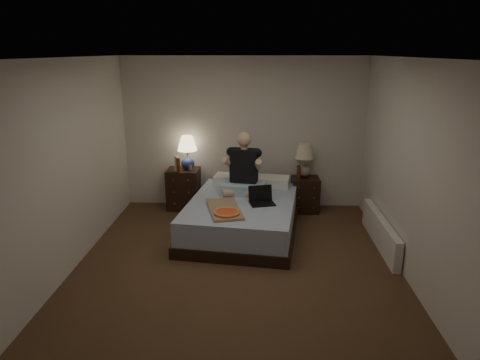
{
  "coord_description": "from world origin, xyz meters",
  "views": [
    {
      "loc": [
        0.25,
        -4.77,
        2.57
      ],
      "look_at": [
        0.0,
        0.9,
        0.85
      ],
      "focal_mm": 32.0,
      "sensor_mm": 36.0,
      "label": 1
    }
  ],
  "objects_px": {
    "beer_bottle_right": "(299,172)",
    "radiator": "(380,232)",
    "bed": "(242,217)",
    "nightstand_left": "(184,188)",
    "lamp_left": "(188,153)",
    "beer_bottle_left": "(178,165)",
    "laptop": "(262,196)",
    "lamp_right": "(304,160)",
    "water_bottle": "(177,163)",
    "soda_can": "(190,168)",
    "nightstand_right": "(305,195)",
    "pizza_box": "(227,213)",
    "person": "(243,163)"
  },
  "relations": [
    {
      "from": "bed",
      "to": "radiator",
      "type": "xyz_separation_m",
      "value": [
        1.91,
        -0.35,
        -0.05
      ]
    },
    {
      "from": "beer_bottle_right",
      "to": "soda_can",
      "type": "bearing_deg",
      "value": 178.58
    },
    {
      "from": "lamp_right",
      "to": "soda_can",
      "type": "relative_size",
      "value": 5.6
    },
    {
      "from": "nightstand_right",
      "to": "lamp_left",
      "type": "distance_m",
      "value": 2.06
    },
    {
      "from": "beer_bottle_right",
      "to": "lamp_right",
      "type": "bearing_deg",
      "value": 54.48
    },
    {
      "from": "bed",
      "to": "lamp_left",
      "type": "relative_size",
      "value": 3.53
    },
    {
      "from": "bed",
      "to": "nightstand_right",
      "type": "height_order",
      "value": "nightstand_right"
    },
    {
      "from": "bed",
      "to": "lamp_right",
      "type": "xyz_separation_m",
      "value": [
        0.98,
        1.01,
        0.6
      ]
    },
    {
      "from": "nightstand_left",
      "to": "person",
      "type": "relative_size",
      "value": 0.73
    },
    {
      "from": "lamp_left",
      "to": "beer_bottle_right",
      "type": "distance_m",
      "value": 1.85
    },
    {
      "from": "water_bottle",
      "to": "laptop",
      "type": "bearing_deg",
      "value": -36.26
    },
    {
      "from": "bed",
      "to": "nightstand_right",
      "type": "bearing_deg",
      "value": 50.33
    },
    {
      "from": "soda_can",
      "to": "laptop",
      "type": "height_order",
      "value": "soda_can"
    },
    {
      "from": "bed",
      "to": "beer_bottle_right",
      "type": "distance_m",
      "value": 1.32
    },
    {
      "from": "nightstand_left",
      "to": "lamp_left",
      "type": "height_order",
      "value": "lamp_left"
    },
    {
      "from": "soda_can",
      "to": "nightstand_right",
      "type": "bearing_deg",
      "value": 0.58
    },
    {
      "from": "water_bottle",
      "to": "nightstand_right",
      "type": "bearing_deg",
      "value": 1.13
    },
    {
      "from": "nightstand_left",
      "to": "radiator",
      "type": "height_order",
      "value": "nightstand_left"
    },
    {
      "from": "water_bottle",
      "to": "lamp_right",
      "type": "bearing_deg",
      "value": 3.24
    },
    {
      "from": "beer_bottle_right",
      "to": "radiator",
      "type": "xyz_separation_m",
      "value": [
        1.03,
        -1.23,
        -0.49
      ]
    },
    {
      "from": "water_bottle",
      "to": "laptop",
      "type": "xyz_separation_m",
      "value": [
        1.4,
        -1.02,
        -0.19
      ]
    },
    {
      "from": "lamp_right",
      "to": "water_bottle",
      "type": "distance_m",
      "value": 2.09
    },
    {
      "from": "nightstand_right",
      "to": "radiator",
      "type": "bearing_deg",
      "value": -56.94
    },
    {
      "from": "pizza_box",
      "to": "soda_can",
      "type": "bearing_deg",
      "value": 101.01
    },
    {
      "from": "bed",
      "to": "radiator",
      "type": "distance_m",
      "value": 1.94
    },
    {
      "from": "lamp_left",
      "to": "soda_can",
      "type": "distance_m",
      "value": 0.26
    },
    {
      "from": "nightstand_right",
      "to": "beer_bottle_right",
      "type": "relative_size",
      "value": 2.49
    },
    {
      "from": "nightstand_left",
      "to": "radiator",
      "type": "relative_size",
      "value": 0.43
    },
    {
      "from": "lamp_right",
      "to": "radiator",
      "type": "bearing_deg",
      "value": -55.89
    },
    {
      "from": "soda_can",
      "to": "beer_bottle_left",
      "type": "relative_size",
      "value": 0.43
    },
    {
      "from": "water_bottle",
      "to": "beer_bottle_left",
      "type": "height_order",
      "value": "water_bottle"
    },
    {
      "from": "water_bottle",
      "to": "radiator",
      "type": "xyz_separation_m",
      "value": [
        3.01,
        -1.25,
        -0.61
      ]
    },
    {
      "from": "lamp_left",
      "to": "water_bottle",
      "type": "xyz_separation_m",
      "value": [
        -0.17,
        -0.12,
        -0.16
      ]
    },
    {
      "from": "beer_bottle_left",
      "to": "laptop",
      "type": "bearing_deg",
      "value": -35.42
    },
    {
      "from": "water_bottle",
      "to": "person",
      "type": "height_order",
      "value": "person"
    },
    {
      "from": "lamp_left",
      "to": "person",
      "type": "height_order",
      "value": "person"
    },
    {
      "from": "soda_can",
      "to": "radiator",
      "type": "xyz_separation_m",
      "value": [
        2.79,
        -1.27,
        -0.53
      ]
    },
    {
      "from": "soda_can",
      "to": "pizza_box",
      "type": "bearing_deg",
      "value": -64.94
    },
    {
      "from": "bed",
      "to": "water_bottle",
      "type": "distance_m",
      "value": 1.53
    },
    {
      "from": "person",
      "to": "pizza_box",
      "type": "height_order",
      "value": "person"
    },
    {
      "from": "lamp_right",
      "to": "water_bottle",
      "type": "relative_size",
      "value": 2.24
    },
    {
      "from": "beer_bottle_left",
      "to": "lamp_left",
      "type": "bearing_deg",
      "value": 54.5
    },
    {
      "from": "beer_bottle_left",
      "to": "soda_can",
      "type": "bearing_deg",
      "value": 24.27
    },
    {
      "from": "lamp_right",
      "to": "beer_bottle_right",
      "type": "distance_m",
      "value": 0.24
    },
    {
      "from": "nightstand_left",
      "to": "soda_can",
      "type": "xyz_separation_m",
      "value": [
        0.14,
        -0.1,
        0.39
      ]
    },
    {
      "from": "nightstand_left",
      "to": "bed",
      "type": "bearing_deg",
      "value": -43.52
    },
    {
      "from": "lamp_right",
      "to": "pizza_box",
      "type": "bearing_deg",
      "value": -125.53
    },
    {
      "from": "nightstand_right",
      "to": "beer_bottle_right",
      "type": "xyz_separation_m",
      "value": [
        -0.13,
        -0.06,
        0.4
      ]
    },
    {
      "from": "beer_bottle_left",
      "to": "beer_bottle_right",
      "type": "bearing_deg",
      "value": 1.1
    },
    {
      "from": "nightstand_left",
      "to": "beer_bottle_left",
      "type": "bearing_deg",
      "value": -102.22
    }
  ]
}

